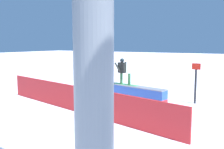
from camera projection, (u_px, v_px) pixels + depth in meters
name	position (u px, v px, depth m)	size (l,w,h in m)	color
ground_plane	(118.00, 96.00, 13.74)	(120.00, 120.00, 0.00)	white
grind_box	(118.00, 91.00, 13.70)	(5.84, 1.77, 0.71)	blue
snowboarder	(123.00, 70.00, 13.31)	(1.52, 0.52, 1.39)	#3E9557
safety_fence	(76.00, 99.00, 10.62)	(10.28, 0.06, 1.11)	red
trail_marker	(196.00, 82.00, 12.02)	(0.40, 0.10, 1.95)	#262628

